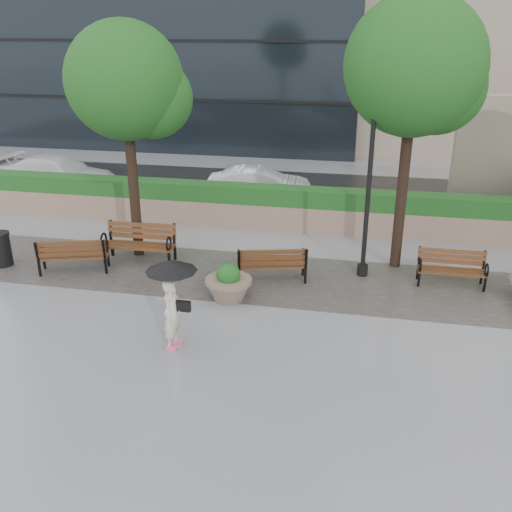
% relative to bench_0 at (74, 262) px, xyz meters
% --- Properties ---
extents(ground, '(100.00, 100.00, 0.00)m').
position_rel_bench_0_xyz_m(ground, '(5.79, -2.41, -0.29)').
color(ground, gray).
rests_on(ground, ground).
extents(cobble_strip, '(28.00, 3.20, 0.01)m').
position_rel_bench_0_xyz_m(cobble_strip, '(5.79, 0.59, -0.28)').
color(cobble_strip, '#383330').
rests_on(cobble_strip, ground).
extents(hedge_wall, '(24.00, 0.80, 1.35)m').
position_rel_bench_0_xyz_m(hedge_wall, '(5.79, 4.59, 0.38)').
color(hedge_wall, '#94725F').
rests_on(hedge_wall, ground).
extents(asphalt_street, '(40.00, 7.00, 0.00)m').
position_rel_bench_0_xyz_m(asphalt_street, '(5.79, 8.59, -0.28)').
color(asphalt_street, black).
rests_on(asphalt_street, ground).
extents(bench_0, '(1.91, 1.21, 0.96)m').
position_rel_bench_0_xyz_m(bench_0, '(0.00, 0.00, 0.00)').
color(bench_0, brown).
rests_on(bench_0, ground).
extents(bench_1, '(1.98, 0.85, 1.04)m').
position_rel_bench_0_xyz_m(bench_1, '(1.45, 1.00, 0.03)').
color(bench_1, brown).
rests_on(bench_1, ground).
extents(bench_2, '(1.88, 1.12, 0.95)m').
position_rel_bench_0_xyz_m(bench_2, '(5.25, 0.47, -0.00)').
color(bench_2, brown).
rests_on(bench_2, ground).
extents(bench_3, '(1.67, 0.68, 0.89)m').
position_rel_bench_0_xyz_m(bench_3, '(9.72, 1.08, -0.02)').
color(bench_3, brown).
rests_on(bench_3, ground).
extents(planter_left, '(1.11, 1.11, 0.93)m').
position_rel_bench_0_xyz_m(planter_left, '(4.43, -0.80, 0.08)').
color(planter_left, '#7F6B56').
rests_on(planter_left, ground).
extents(trash_bin, '(0.54, 0.54, 0.90)m').
position_rel_bench_0_xyz_m(trash_bin, '(-2.12, -0.00, 0.16)').
color(trash_bin, black).
rests_on(trash_bin, ground).
extents(lamppost, '(0.28, 0.28, 4.43)m').
position_rel_bench_0_xyz_m(lamppost, '(7.53, 1.27, 1.68)').
color(lamppost, black).
rests_on(lamppost, ground).
extents(tree_0, '(3.18, 3.03, 6.31)m').
position_rel_bench_0_xyz_m(tree_0, '(1.35, 1.57, 4.37)').
color(tree_0, black).
rests_on(tree_0, ground).
extents(tree_1, '(3.49, 3.40, 6.92)m').
position_rel_bench_0_xyz_m(tree_1, '(8.54, 2.16, 4.79)').
color(tree_1, black).
rests_on(tree_1, ground).
extents(car_left, '(4.84, 2.24, 1.37)m').
position_rel_bench_0_xyz_m(car_left, '(-4.38, 7.15, 0.40)').
color(car_left, white).
rests_on(car_left, ground).
extents(car_right, '(3.98, 1.88, 1.26)m').
position_rel_bench_0_xyz_m(car_right, '(3.58, 7.37, 0.34)').
color(car_right, white).
rests_on(car_right, ground).
extents(pedestrian, '(1.03, 1.03, 1.90)m').
position_rel_bench_0_xyz_m(pedestrian, '(3.86, -3.10, 0.87)').
color(pedestrian, beige).
rests_on(pedestrian, ground).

